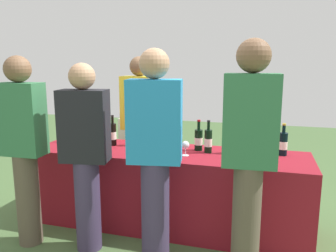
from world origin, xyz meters
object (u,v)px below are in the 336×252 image
Objects in this scene: wine_bottle_3 at (199,140)px; guest_3 at (249,152)px; wine_bottle_6 at (283,144)px; wine_bottle_5 at (236,142)px; wine_bottle_4 at (208,141)px; wine_glass_1 at (185,146)px; wine_glass_2 at (240,149)px; wine_bottle_0 at (76,132)px; guest_2 at (155,151)px; guest_0 at (24,144)px; wine_bottle_2 at (137,135)px; wine_bottle_1 at (113,134)px; wine_glass_0 at (149,145)px; guest_1 at (85,152)px; server_pouring at (140,123)px; menu_board at (136,151)px.

wine_bottle_3 is 0.17× the size of guest_3.
wine_bottle_5 is at bearing -173.25° from wine_bottle_6.
wine_bottle_4 is (0.10, -0.06, 0.01)m from wine_bottle_3.
wine_glass_1 is 0.99× the size of wine_glass_2.
wine_bottle_4 is 0.18× the size of guest_3.
guest_3 is at bearing -42.87° from wine_glass_1.
guest_2 reaches higher than wine_bottle_0.
guest_0 is (-0.03, -0.79, 0.05)m from wine_bottle_0.
wine_bottle_6 is 1.27m from guest_2.
wine_bottle_6 is 0.45m from wine_glass_2.
wine_bottle_4 is (0.75, -0.08, 0.00)m from wine_bottle_2.
wine_glass_1 is 0.08× the size of guest_0.
wine_glass_2 is 1.87m from guest_0.
wine_bottle_6 is at bearing 2.87° from wine_bottle_3.
wine_bottle_4 is at bearing -1.78° from wine_bottle_0.
guest_2 reaches higher than wine_bottle_1.
wine_bottle_2 is at bearing 2.76° from wine_bottle_0.
wine_bottle_0 is 0.18× the size of guest_2.
guest_1 is (-0.40, -0.46, 0.02)m from wine_glass_0.
guest_0 is at bearing 71.72° from server_pouring.
wine_bottle_1 is 0.37× the size of menu_board.
wine_glass_2 is at bearing -27.11° from wine_bottle_4.
wine_glass_1 is 0.09× the size of guest_1.
wine_bottle_2 is 1.41m from guest_3.
guest_1 is at bearing -83.56° from wine_bottle_1.
wine_bottle_1 is 1.32m from wine_glass_2.
wine_glass_1 is at bearing 68.13° from guest_2.
wine_bottle_3 is at bearing 119.94° from guest_3.
guest_3 reaches higher than wine_bottle_1.
guest_1 reaches higher than menu_board.
wine_bottle_4 reaches higher than wine_bottle_6.
wine_bottle_4 is at bearing -1.02° from wine_bottle_1.
server_pouring reaches higher than wine_bottle_0.
wine_bottle_1 is at bearing -3.49° from wine_bottle_0.
guest_2 is at bearing -101.98° from wine_glass_1.
wine_glass_0 is 0.08× the size of server_pouring.
wine_glass_0 is 0.08× the size of guest_0.
wine_bottle_1 reaches higher than wine_bottle_6.
wine_bottle_1 is at bearing 55.27° from guest_0.
server_pouring is at bearing 116.28° from wine_glass_0.
guest_2 is 0.71m from guest_3.
wine_bottle_2 is 1.09m from guest_0.
wine_bottle_4 is at bearing 154.19° from server_pouring.
guest_1 is at bearing 94.71° from server_pouring.
guest_3 is at bearing -60.29° from wine_bottle_4.
wine_bottle_2 is 2.26× the size of wine_glass_1.
guest_2 is 1.99× the size of menu_board.
guest_0 reaches higher than wine_bottle_1.
menu_board is at bearing 71.36° from wine_bottle_0.
guest_1 is at bearing 3.65° from guest_0.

